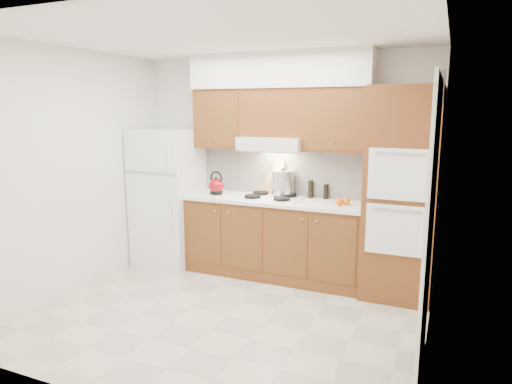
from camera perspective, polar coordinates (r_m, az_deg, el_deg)
floor at (r=4.58m, az=-3.69°, el=-15.16°), size 3.60×3.60×0.00m
ceiling at (r=4.18m, az=-4.13°, el=18.99°), size 3.60×3.60×0.00m
wall_back at (r=5.55m, az=3.22°, el=3.40°), size 3.60×0.02×2.60m
wall_left at (r=5.25m, az=-21.64°, el=2.29°), size 0.02×3.00×2.60m
wall_right at (r=3.73m, az=21.49°, el=-0.73°), size 0.02×3.00×2.60m
fridge at (r=5.94m, az=-10.88°, el=-0.60°), size 0.75×0.72×1.72m
base_cabinets at (r=5.44m, az=2.28°, el=-5.89°), size 2.11×0.60×0.90m
countertop at (r=5.31m, az=2.28°, el=-1.05°), size 2.13×0.62×0.04m
backsplash at (r=5.54m, az=3.40°, el=2.55°), size 2.11×0.03×0.56m
oven_cabinet at (r=4.95m, az=17.70°, el=-0.28°), size 0.70×0.65×2.20m
upper_cab_left at (r=5.65m, az=-4.22°, el=9.11°), size 0.63×0.33×0.70m
upper_cab_right at (r=5.15m, az=10.22°, el=8.85°), size 0.73×0.33×0.70m
range_hood at (r=5.32m, az=2.16°, el=6.09°), size 0.75×0.45×0.15m
upper_cab_over_hood at (r=5.36m, az=2.42°, el=9.86°), size 0.75×0.33×0.55m
soffit at (r=5.35m, az=2.92°, el=14.95°), size 2.13×0.36×0.40m
cooktop at (r=5.35m, az=1.86°, el=-0.70°), size 0.74×0.50×0.01m
doorway at (r=3.45m, az=20.79°, el=-5.83°), size 0.02×0.90×2.10m
wall_clock at (r=4.23m, az=22.36°, el=12.03°), size 0.02×0.30×0.30m
kettle at (r=5.58m, az=-4.99°, el=0.75°), size 0.25×0.25×0.19m
cutting_board at (r=5.56m, az=1.99°, el=1.77°), size 0.35×0.22×0.44m
stock_pot at (r=5.41m, az=3.35°, el=1.16°), size 0.31×0.31×0.27m
condiment_a at (r=5.39m, az=6.85°, el=0.36°), size 0.06×0.06×0.20m
condiment_b at (r=5.42m, az=6.84°, el=0.35°), size 0.06×0.06×0.19m
condiment_c at (r=5.35m, az=8.74°, el=0.06°), size 0.06×0.06×0.17m
orange_near at (r=5.01m, az=10.38°, el=-1.21°), size 0.10×0.10×0.08m
orange_far at (r=5.05m, az=11.21°, el=-1.14°), size 0.09×0.09×0.08m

